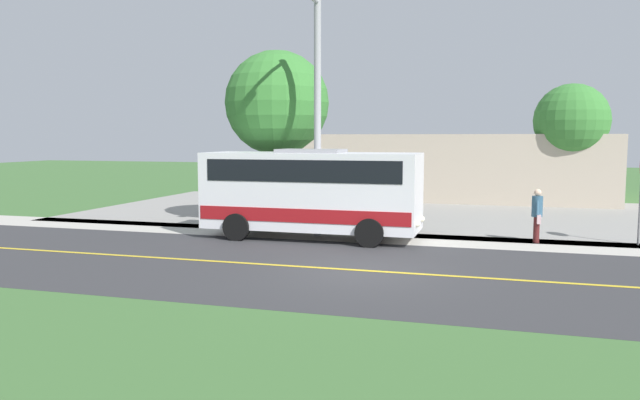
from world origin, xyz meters
TOP-DOWN VIEW (x-y plane):
  - ground_plane at (0.00, 0.00)m, footprint 120.00×120.00m
  - road_surface at (0.00, 0.00)m, footprint 8.00×100.00m
  - sidewalk at (-5.20, 0.00)m, footprint 2.40×100.00m
  - parking_lot_surface at (-12.40, 3.00)m, footprint 14.00×36.00m
  - road_centre_line at (0.00, 0.00)m, footprint 0.16×100.00m
  - shuttle_bus_front at (-4.46, -2.70)m, footprint 2.56×7.27m
  - pedestrian_with_bags at (-5.67, 4.50)m, footprint 0.72×0.34m
  - street_light_pole at (-4.88, -2.65)m, footprint 1.97×0.24m
  - tree_curbside at (-7.40, -4.99)m, footprint 4.00×4.00m
  - tree_lot_edge at (-17.40, 6.63)m, footprint 3.61×3.61m
  - commercial_building at (-21.40, 0.73)m, footprint 10.00×16.55m

SIDE VIEW (x-z plane):
  - ground_plane at x=0.00m, z-range 0.00..0.00m
  - sidewalk at x=-5.20m, z-range 0.00..0.01m
  - parking_lot_surface at x=-12.40m, z-range 0.00..0.01m
  - road_surface at x=0.00m, z-range 0.00..0.01m
  - road_centre_line at x=0.00m, z-range 0.01..0.01m
  - pedestrian_with_bags at x=-5.67m, z-range 0.07..1.80m
  - shuttle_bus_front at x=-4.46m, z-range 0.15..3.13m
  - commercial_building at x=-21.40m, z-range 0.00..3.53m
  - tree_lot_edge at x=-17.40m, z-range 1.17..7.15m
  - street_light_pole at x=-4.88m, z-range 0.41..8.39m
  - tree_curbside at x=-7.40m, z-range 1.33..8.02m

